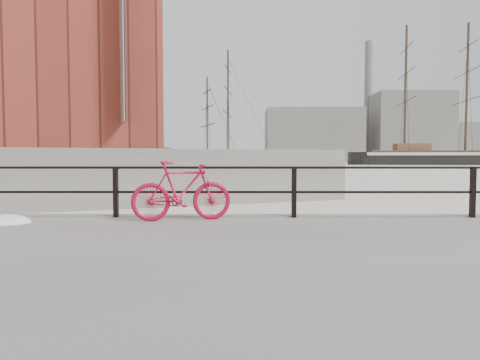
% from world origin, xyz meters
% --- Properties ---
extents(ground, '(400.00, 400.00, 0.00)m').
position_xyz_m(ground, '(0.00, 0.00, 0.00)').
color(ground, white).
rests_on(ground, ground).
extents(far_quay, '(78.44, 148.07, 1.80)m').
position_xyz_m(far_quay, '(-40.00, 72.00, 0.90)').
color(far_quay, gray).
rests_on(far_quay, ground).
extents(guardrail, '(28.00, 0.10, 1.00)m').
position_xyz_m(guardrail, '(0.00, -0.15, 0.85)').
color(guardrail, black).
rests_on(guardrail, promenade).
extents(bicycle, '(1.85, 0.66, 1.11)m').
position_xyz_m(bicycle, '(-5.65, -0.58, 0.90)').
color(bicycle, '#AD0B29').
rests_on(bicycle, promenade).
extents(barque_black, '(56.14, 24.97, 31.09)m').
position_xyz_m(barque_black, '(42.72, 82.03, 0.00)').
color(barque_black, black).
rests_on(barque_black, ground).
extents(schooner_mid, '(32.98, 16.54, 22.62)m').
position_xyz_m(schooner_mid, '(-14.28, 73.47, 0.00)').
color(schooner_mid, beige).
rests_on(schooner_mid, ground).
extents(schooner_left, '(23.50, 16.11, 16.62)m').
position_xyz_m(schooner_left, '(-15.25, 65.97, 0.00)').
color(schooner_left, beige).
rests_on(schooner_left, ground).
extents(workboat_far, '(10.15, 8.18, 7.00)m').
position_xyz_m(workboat_far, '(-33.91, 47.06, 0.00)').
color(workboat_far, black).
rests_on(workboat_far, ground).
extents(apartment_mustard, '(26.02, 22.15, 22.20)m').
position_xyz_m(apartment_mustard, '(-29.49, 40.65, 12.90)').
color(apartment_mustard, gold).
rests_on(apartment_mustard, far_quay).
extents(apartment_cream, '(24.16, 21.40, 21.20)m').
position_xyz_m(apartment_cream, '(-38.11, 61.98, 12.40)').
color(apartment_cream, beige).
rests_on(apartment_cream, far_quay).
extents(apartment_grey, '(26.02, 22.15, 23.20)m').
position_xyz_m(apartment_grey, '(-46.35, 82.38, 13.40)').
color(apartment_grey, '#ADADA8').
rests_on(apartment_grey, far_quay).
extents(apartment_brick, '(27.87, 22.90, 21.20)m').
position_xyz_m(apartment_brick, '(-54.97, 103.70, 12.40)').
color(apartment_brick, brown).
rests_on(apartment_brick, far_quay).
extents(industrial_west, '(32.00, 18.00, 18.00)m').
position_xyz_m(industrial_west, '(20.00, 140.00, 9.00)').
color(industrial_west, gray).
rests_on(industrial_west, ground).
extents(industrial_mid, '(26.00, 20.00, 24.00)m').
position_xyz_m(industrial_mid, '(55.00, 145.00, 12.00)').
color(industrial_mid, gray).
rests_on(industrial_mid, ground).
extents(industrial_east, '(20.00, 16.00, 14.00)m').
position_xyz_m(industrial_east, '(78.00, 150.00, 7.00)').
color(industrial_east, gray).
rests_on(industrial_east, ground).
extents(smokestack, '(2.80, 2.80, 44.00)m').
position_xyz_m(smokestack, '(42.00, 150.00, 22.00)').
color(smokestack, gray).
rests_on(smokestack, ground).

